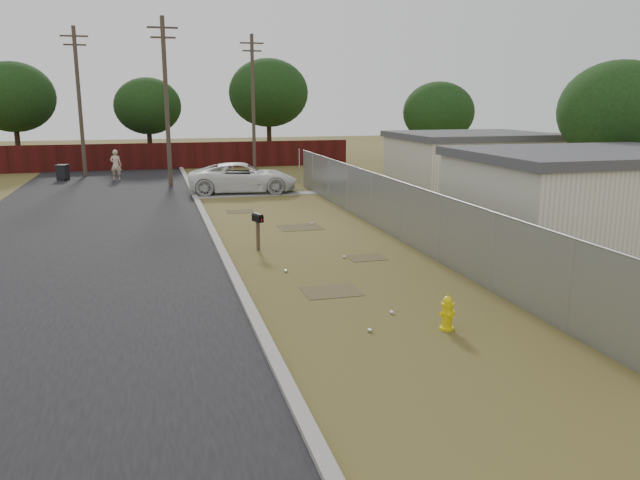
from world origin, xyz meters
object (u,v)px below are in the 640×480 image
object	(u,v)px
mailbox	(258,221)
pickup_truck	(243,178)
trash_bin	(63,172)
pedestrian	(116,165)
fire_hydrant	(447,313)

from	to	relation	value
mailbox	pickup_truck	world-z (taller)	pickup_truck
mailbox	trash_bin	size ratio (longest dim) A/B	1.27
pickup_truck	pedestrian	xyz separation A→B (m)	(-6.57, 7.08, 0.13)
fire_hydrant	mailbox	xyz separation A→B (m)	(-2.64, 7.97, 0.60)
mailbox	pickup_truck	bearing A→B (deg)	83.81
fire_hydrant	mailbox	distance (m)	8.42
mailbox	pickup_truck	xyz separation A→B (m)	(1.38, 12.75, -0.18)
fire_hydrant	trash_bin	xyz separation A→B (m)	(-10.88, 28.32, 0.13)
fire_hydrant	trash_bin	size ratio (longest dim) A/B	0.80
mailbox	pedestrian	xyz separation A→B (m)	(-5.19, 19.83, -0.05)
mailbox	trash_bin	world-z (taller)	mailbox
pickup_truck	pedestrian	distance (m)	9.66
fire_hydrant	pickup_truck	distance (m)	20.76
pedestrian	trash_bin	size ratio (longest dim) A/B	1.91
fire_hydrant	pedestrian	bearing A→B (deg)	105.74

